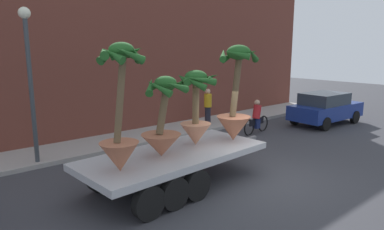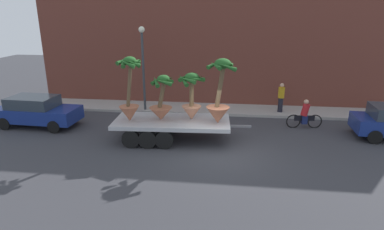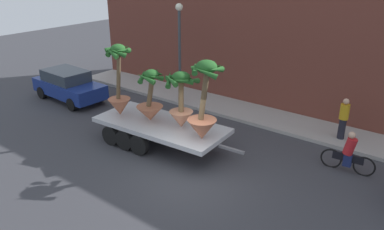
{
  "view_description": "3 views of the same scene",
  "coord_description": "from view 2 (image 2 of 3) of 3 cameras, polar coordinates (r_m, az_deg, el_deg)",
  "views": [
    {
      "loc": [
        -7.91,
        -6.13,
        3.8
      ],
      "look_at": [
        -0.83,
        2.2,
        1.65
      ],
      "focal_mm": 32.47,
      "sensor_mm": 36.0,
      "label": 1
    },
    {
      "loc": [
        0.26,
        -12.76,
        5.71
      ],
      "look_at": [
        -1.42,
        1.05,
        1.27
      ],
      "focal_mm": 30.13,
      "sensor_mm": 36.0,
      "label": 2
    },
    {
      "loc": [
        6.85,
        -8.98,
        6.93
      ],
      "look_at": [
        -0.9,
        1.21,
        1.65
      ],
      "focal_mm": 35.68,
      "sensor_mm": 36.0,
      "label": 3
    }
  ],
  "objects": [
    {
      "name": "ground_plane",
      "position": [
        13.99,
        5.3,
        -6.48
      ],
      "size": [
        60.0,
        60.0,
        0.0
      ],
      "primitive_type": "plane",
      "color": "#38383D"
    },
    {
      "name": "potted_palm_extra",
      "position": [
        14.7,
        -5.42,
        1.99
      ],
      "size": [
        1.16,
        1.16,
        2.1
      ],
      "color": "#B26647",
      "rests_on": "flatbed_trailer"
    },
    {
      "name": "pedestrian_near_gate",
      "position": [
        19.35,
        15.48,
        3.08
      ],
      "size": [
        0.36,
        0.36,
        1.71
      ],
      "color": "black",
      "rests_on": "sidewalk"
    },
    {
      "name": "street_lamp",
      "position": [
        18.91,
        -8.69,
        9.97
      ],
      "size": [
        0.36,
        0.36,
        4.83
      ],
      "color": "#383D42",
      "rests_on": "sidewalk"
    },
    {
      "name": "building_facade",
      "position": [
        20.65,
        6.33,
        12.49
      ],
      "size": [
        24.0,
        1.2,
        7.75
      ],
      "primitive_type": "cube",
      "color": "brown",
      "rests_on": "ground"
    },
    {
      "name": "flatbed_trailer",
      "position": [
        15.0,
        -4.52,
        -1.66
      ],
      "size": [
        6.35,
        2.56,
        0.98
      ],
      "color": "#B7BABF",
      "rests_on": "ground"
    },
    {
      "name": "potted_palm_middle",
      "position": [
        14.62,
        -0.07,
        3.05
      ],
      "size": [
        1.31,
        1.22,
        2.18
      ],
      "color": "tan",
      "rests_on": "flatbed_trailer"
    },
    {
      "name": "potted_palm_rear",
      "position": [
        14.66,
        -10.99,
        3.43
      ],
      "size": [
        1.22,
        1.14,
        2.93
      ],
      "color": "#B26647",
      "rests_on": "flatbed_trailer"
    },
    {
      "name": "potted_palm_front",
      "position": [
        14.17,
        4.86,
        2.94
      ],
      "size": [
        1.35,
        1.39,
        2.89
      ],
      "color": "#B26647",
      "rests_on": "flatbed_trailer"
    },
    {
      "name": "trailing_car",
      "position": [
        18.61,
        -25.78,
        0.67
      ],
      "size": [
        4.3,
        2.02,
        1.58
      ],
      "color": "navy",
      "rests_on": "ground"
    },
    {
      "name": "cyclist",
      "position": [
        17.51,
        19.32,
        -0.06
      ],
      "size": [
        1.84,
        0.38,
        1.54
      ],
      "color": "black",
      "rests_on": "ground"
    },
    {
      "name": "sidewalk",
      "position": [
        19.69,
        5.88,
        0.97
      ],
      "size": [
        24.0,
        2.2,
        0.15
      ],
      "primitive_type": "cube",
      "color": "#A39E99",
      "rests_on": "ground"
    }
  ]
}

